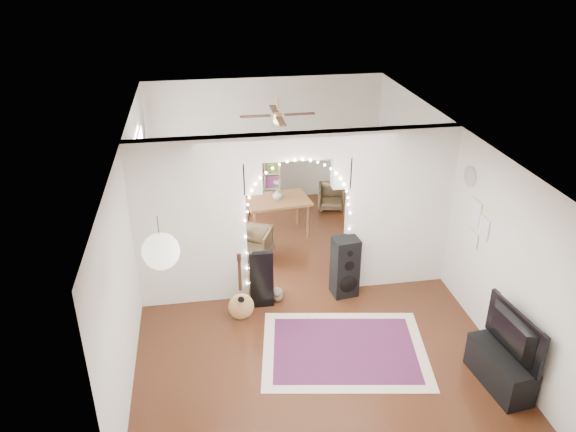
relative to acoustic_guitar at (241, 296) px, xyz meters
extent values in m
plane|color=black|center=(0.97, 0.69, -0.43)|extent=(7.50, 7.50, 0.00)
cube|color=white|center=(0.97, 0.69, 2.27)|extent=(5.00, 7.50, 0.02)
cube|color=silver|center=(0.97, 4.44, 0.92)|extent=(5.00, 0.02, 2.70)
cube|color=silver|center=(0.97, -3.06, 0.92)|extent=(5.00, 0.02, 2.70)
cube|color=silver|center=(-1.53, 0.69, 0.92)|extent=(0.02, 7.50, 2.70)
cube|color=silver|center=(3.47, 0.69, 0.92)|extent=(0.02, 7.50, 2.70)
cube|color=silver|center=(-0.68, 0.69, 0.92)|extent=(1.70, 0.20, 2.70)
cube|color=silver|center=(2.62, 0.69, 0.92)|extent=(1.70, 0.20, 2.70)
cube|color=silver|center=(0.97, 0.69, 2.07)|extent=(1.60, 0.20, 0.40)
cube|color=white|center=(-1.50, 2.49, 1.07)|extent=(0.04, 1.20, 1.40)
cylinder|color=white|center=(3.45, 0.09, 1.67)|extent=(0.03, 0.31, 0.31)
sphere|color=white|center=(-0.93, -1.71, 1.82)|extent=(0.40, 0.40, 0.40)
cube|color=maroon|center=(1.37, -0.95, -0.42)|extent=(2.54, 2.07, 0.02)
cube|color=black|center=(0.35, 0.32, 0.05)|extent=(0.37, 0.13, 0.96)
ellipsoid|color=tan|center=(0.00, 0.00, -0.02)|extent=(0.41, 0.22, 0.47)
cube|color=black|center=(0.00, 0.00, 0.38)|extent=(0.05, 0.04, 0.54)
cube|color=black|center=(0.00, 0.00, 0.67)|extent=(0.06, 0.04, 0.12)
ellipsoid|color=brown|center=(0.62, 0.44, -0.32)|extent=(0.22, 0.31, 0.21)
sphere|color=brown|center=(0.60, 0.32, -0.22)|extent=(0.14, 0.14, 0.12)
cone|color=brown|center=(0.57, 0.32, -0.16)|extent=(0.04, 0.04, 0.04)
cone|color=brown|center=(0.63, 0.32, -0.16)|extent=(0.04, 0.04, 0.04)
cylinder|color=brown|center=(0.64, 0.59, -0.39)|extent=(0.06, 0.19, 0.06)
cube|color=black|center=(1.72, 0.44, 0.08)|extent=(0.44, 0.39, 1.02)
cylinder|color=black|center=(1.74, 0.26, -0.14)|extent=(0.29, 0.06, 0.29)
cylinder|color=black|center=(1.74, 0.26, 0.19)|extent=(0.16, 0.04, 0.16)
cylinder|color=black|center=(1.74, 0.26, 0.42)|extent=(0.09, 0.03, 0.09)
cube|color=black|center=(3.17, -1.93, -0.18)|extent=(0.51, 1.04, 0.50)
imported|color=black|center=(3.17, -1.93, 0.38)|extent=(0.26, 1.08, 0.62)
cube|color=#CCB494|center=(0.53, 4.19, 0.30)|extent=(1.45, 0.57, 1.45)
cube|color=brown|center=(0.95, 2.67, 0.30)|extent=(1.29, 0.94, 0.05)
cylinder|color=brown|center=(0.47, 2.29, -0.07)|extent=(0.05, 0.05, 0.70)
cylinder|color=brown|center=(1.51, 2.42, -0.07)|extent=(0.05, 0.05, 0.70)
cylinder|color=brown|center=(0.39, 2.92, -0.07)|extent=(0.05, 0.05, 0.70)
cylinder|color=brown|center=(1.43, 3.05, -0.07)|extent=(0.05, 0.05, 0.70)
imported|color=silver|center=(0.95, 2.67, 0.42)|extent=(0.20, 0.20, 0.19)
imported|color=#493924|center=(0.38, 1.85, -0.14)|extent=(0.81, 0.82, 0.57)
imported|color=#493924|center=(2.27, 3.68, -0.17)|extent=(0.67, 0.68, 0.52)
camera|label=1|loc=(-0.44, -7.03, 4.77)|focal=35.00mm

